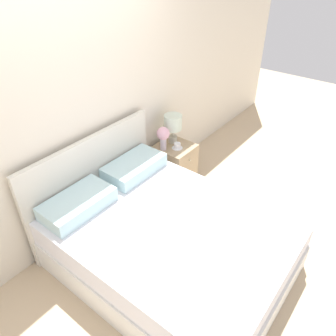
{
  "coord_description": "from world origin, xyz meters",
  "views": [
    {
      "loc": [
        -1.62,
        -2.26,
        2.56
      ],
      "look_at": [
        0.55,
        -0.56,
        0.64
      ],
      "focal_mm": 35.0,
      "sensor_mm": 36.0,
      "label": 1
    }
  ],
  "objects_px": {
    "teacup": "(177,146)",
    "table_lamp": "(173,124)",
    "bed": "(164,240)",
    "nightstand": "(175,164)",
    "flower_vase": "(163,135)"
  },
  "relations": [
    {
      "from": "bed",
      "to": "nightstand",
      "type": "height_order",
      "value": "bed"
    },
    {
      "from": "nightstand",
      "to": "teacup",
      "type": "height_order",
      "value": "teacup"
    },
    {
      "from": "table_lamp",
      "to": "teacup",
      "type": "height_order",
      "value": "table_lamp"
    },
    {
      "from": "bed",
      "to": "table_lamp",
      "type": "distance_m",
      "value": 1.48
    },
    {
      "from": "teacup",
      "to": "flower_vase",
      "type": "bearing_deg",
      "value": 135.72
    },
    {
      "from": "bed",
      "to": "flower_vase",
      "type": "relative_size",
      "value": 7.04
    },
    {
      "from": "nightstand",
      "to": "table_lamp",
      "type": "distance_m",
      "value": 0.51
    },
    {
      "from": "flower_vase",
      "to": "bed",
      "type": "bearing_deg",
      "value": -141.05
    },
    {
      "from": "table_lamp",
      "to": "teacup",
      "type": "relative_size",
      "value": 2.79
    },
    {
      "from": "nightstand",
      "to": "flower_vase",
      "type": "bearing_deg",
      "value": 155.67
    },
    {
      "from": "bed",
      "to": "nightstand",
      "type": "bearing_deg",
      "value": 32.84
    },
    {
      "from": "teacup",
      "to": "table_lamp",
      "type": "bearing_deg",
      "value": 58.07
    },
    {
      "from": "bed",
      "to": "nightstand",
      "type": "xyz_separation_m",
      "value": [
        1.1,
        0.71,
        -0.03
      ]
    },
    {
      "from": "nightstand",
      "to": "flower_vase",
      "type": "height_order",
      "value": "flower_vase"
    },
    {
      "from": "nightstand",
      "to": "teacup",
      "type": "bearing_deg",
      "value": -113.48
    }
  ]
}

